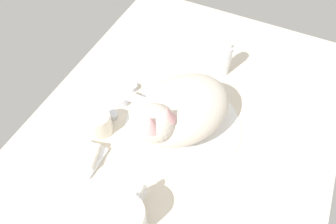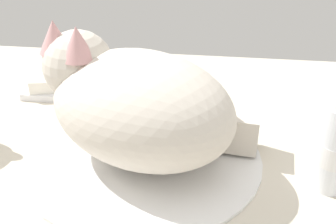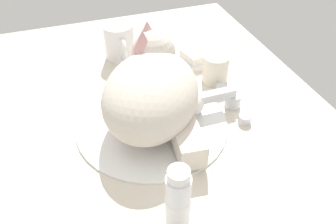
{
  "view_description": "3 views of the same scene",
  "coord_description": "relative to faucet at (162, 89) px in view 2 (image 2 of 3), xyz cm",
  "views": [
    {
      "loc": [
        -41.89,
        -15.35,
        70.0
      ],
      "look_at": [
        -1.39,
        3.95,
        6.21
      ],
      "focal_mm": 31.18,
      "sensor_mm": 36.0,
      "label": 1
    },
    {
      "loc": [
        10.12,
        -48.98,
        34.24
      ],
      "look_at": [
        2.98,
        3.81,
        5.56
      ],
      "focal_mm": 46.2,
      "sensor_mm": 36.0,
      "label": 2
    },
    {
      "loc": [
        53.58,
        -14.78,
        50.61
      ],
      "look_at": [
        2.6,
        2.78,
        4.86
      ],
      "focal_mm": 36.82,
      "sensor_mm": 36.0,
      "label": 3
    }
  ],
  "objects": [
    {
      "name": "ground_plane",
      "position": [
        0.0,
        -17.92,
        -3.8
      ],
      "size": [
        110.0,
        82.5,
        3.0
      ],
      "primitive_type": "cube",
      "color": "beige"
    },
    {
      "name": "sink_basin",
      "position": [
        0.0,
        -17.92,
        -1.84
      ],
      "size": [
        32.72,
        32.72,
        0.93
      ],
      "primitive_type": "cylinder",
      "color": "white",
      "rests_on": "ground_plane"
    },
    {
      "name": "faucet",
      "position": [
        0.0,
        0.0,
        0.0
      ],
      "size": [
        14.36,
        10.65,
        5.24
      ],
      "color": "silver",
      "rests_on": "ground_plane"
    },
    {
      "name": "cat",
      "position": [
        -0.97,
        -17.22,
        6.18
      ],
      "size": [
        32.25,
        29.6,
        17.4
      ],
      "color": "beige",
      "rests_on": "sink_basin"
    },
    {
      "name": "rinse_cup",
      "position": [
        -11.0,
        2.0,
        1.21
      ],
      "size": [
        6.48,
        6.48,
        7.04
      ],
      "color": "silver",
      "rests_on": "ground_plane"
    },
    {
      "name": "soap_dish",
      "position": [
        -20.22,
        -0.04,
        -1.7
      ],
      "size": [
        9.0,
        6.4,
        1.2
      ],
      "primitive_type": "cube",
      "color": "white",
      "rests_on": "ground_plane"
    },
    {
      "name": "soap_bar",
      "position": [
        -20.22,
        -0.04,
        0.02
      ],
      "size": [
        7.56,
        6.22,
        2.24
      ],
      "primitive_type": "cube",
      "rotation": [
        0.0,
        0.0,
        0.24
      ],
      "color": "white",
      "rests_on": "soap_dish"
    }
  ]
}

